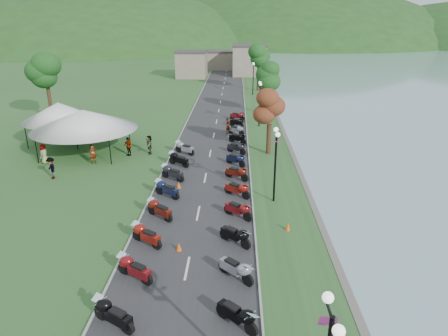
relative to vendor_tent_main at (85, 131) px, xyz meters
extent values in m
cube|color=#323234|center=(11.46, 11.90, -1.99)|extent=(7.00, 120.00, 0.02)
cube|color=gray|center=(9.46, 56.90, 0.50)|extent=(18.00, 16.00, 5.00)
imported|color=slate|center=(1.63, -3.08, -2.00)|extent=(0.76, 0.78, 1.73)
imported|color=slate|center=(1.71, 5.33, -2.00)|extent=(0.82, 0.56, 1.55)
imported|color=slate|center=(-0.45, -6.55, -2.00)|extent=(1.08, 1.14, 1.73)
cone|color=#F2590C|center=(10.83, -16.48, -1.76)|extent=(0.31, 0.31, 0.49)
camera|label=1|loc=(13.85, -34.96, 9.82)|focal=32.00mm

